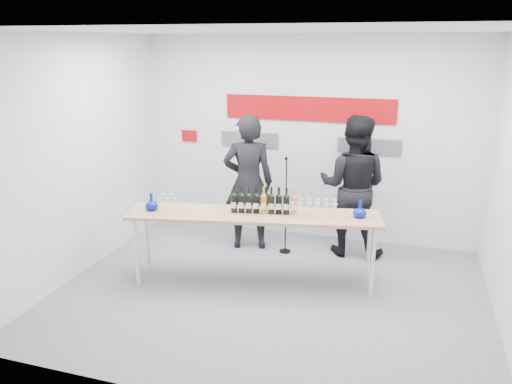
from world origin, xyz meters
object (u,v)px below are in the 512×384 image
mic_stand (285,224)px  presenter_left (248,183)px  presenter_right (353,186)px  tasting_table (254,219)px

mic_stand → presenter_left: bearing=-170.5°
presenter_left → presenter_right: presenter_right is taller
tasting_table → presenter_left: presenter_left is taller
presenter_right → mic_stand: 1.07m
tasting_table → mic_stand: size_ratio=2.21×
presenter_left → presenter_right: size_ratio=0.99×
mic_stand → tasting_table: bearing=-85.2°
presenter_left → mic_stand: size_ratio=1.39×
presenter_right → mic_stand: size_ratio=1.41×
tasting_table → presenter_right: presenter_right is taller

